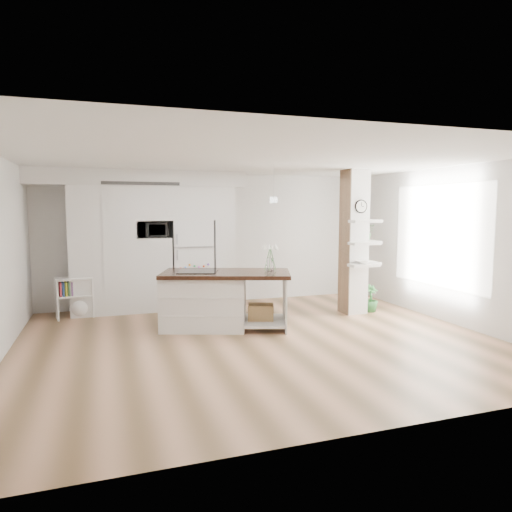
{
  "coord_description": "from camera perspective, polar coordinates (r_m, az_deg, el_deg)",
  "views": [
    {
      "loc": [
        -2.16,
        -6.35,
        1.99
      ],
      "look_at": [
        0.25,
        0.9,
        1.19
      ],
      "focal_mm": 32.0,
      "sensor_mm": 36.0,
      "label": 1
    }
  ],
  "objects": [
    {
      "name": "room",
      "position": [
        6.71,
        0.42,
        4.87
      ],
      "size": [
        7.04,
        6.04,
        2.72
      ],
      "color": "white",
      "rests_on": "ground"
    },
    {
      "name": "window",
      "position": [
        8.73,
        21.91,
        2.36
      ],
      "size": [
        0.0,
        2.4,
        2.4
      ],
      "primitive_type": "plane",
      "rotation": [
        1.57,
        0.0,
        -1.57
      ],
      "color": "white",
      "rests_on": "room"
    },
    {
      "name": "decor_bowl",
      "position": [
        8.57,
        13.14,
        -0.77
      ],
      "size": [
        0.22,
        0.22,
        0.05
      ],
      "primitive_type": "imported",
      "color": "white",
      "rests_on": "column"
    },
    {
      "name": "kitchen_island",
      "position": [
        7.65,
        -5.56,
        -5.32
      ],
      "size": [
        2.3,
        1.62,
        1.51
      ],
      "rotation": [
        0.0,
        0.0,
        -0.33
      ],
      "color": "white",
      "rests_on": "floor"
    },
    {
      "name": "pendant_light",
      "position": [
        7.56,
        12.42,
        6.86
      ],
      "size": [
        0.12,
        0.12,
        0.1
      ],
      "primitive_type": "cylinder",
      "color": "white",
      "rests_on": "room"
    },
    {
      "name": "shelf_plant",
      "position": [
        9.04,
        13.68,
        2.89
      ],
      "size": [
        0.27,
        0.23,
        0.3
      ],
      "primitive_type": "imported",
      "color": "#2B6D30",
      "rests_on": "column"
    },
    {
      "name": "microwave",
      "position": [
        9.03,
        -12.74,
        3.2
      ],
      "size": [
        0.54,
        0.37,
        0.3
      ],
      "primitive_type": "imported",
      "color": "#2D2D2D",
      "rests_on": "cabinet_wall"
    },
    {
      "name": "bookshelf",
      "position": [
        8.97,
        -21.56,
        -5.14
      ],
      "size": [
        0.68,
        0.47,
        0.74
      ],
      "rotation": [
        0.0,
        0.0,
        0.19
      ],
      "color": "white",
      "rests_on": "floor"
    },
    {
      "name": "floor_plant_b",
      "position": [
        9.09,
        14.08,
        -5.12
      ],
      "size": [
        0.35,
        0.35,
        0.53
      ],
      "primitive_type": "imported",
      "rotation": [
        0.0,
        0.0,
        0.22
      ],
      "color": "#2B6D30",
      "rests_on": "floor"
    },
    {
      "name": "cabinet_wall",
      "position": [
        9.06,
        -13.86,
        2.77
      ],
      "size": [
        4.0,
        0.71,
        2.7
      ],
      "color": "white",
      "rests_on": "floor"
    },
    {
      "name": "floor_plant_a",
      "position": [
        8.88,
        12.29,
        -5.44
      ],
      "size": [
        0.28,
        0.23,
        0.5
      ],
      "primitive_type": "imported",
      "rotation": [
        0.0,
        0.0,
        -0.04
      ],
      "color": "#2B6D30",
      "rests_on": "floor"
    },
    {
      "name": "refrigerator",
      "position": [
        9.25,
        -8.05,
        -0.97
      ],
      "size": [
        0.78,
        0.69,
        1.75
      ],
      "color": "white",
      "rests_on": "floor"
    },
    {
      "name": "floor",
      "position": [
        7.0,
        0.41,
        -10.51
      ],
      "size": [
        7.0,
        6.0,
        0.01
      ],
      "primitive_type": "cube",
      "color": "tan",
      "rests_on": "ground"
    },
    {
      "name": "column",
      "position": [
        8.77,
        12.84,
        1.69
      ],
      "size": [
        0.69,
        0.9,
        2.7
      ],
      "color": "silver",
      "rests_on": "floor"
    }
  ]
}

